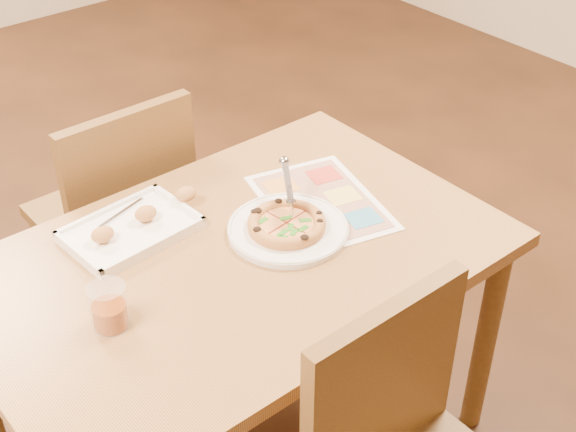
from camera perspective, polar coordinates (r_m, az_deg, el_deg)
room at (r=1.66m, az=-4.53°, el=14.56°), size 7.00×7.00×7.00m
dining_table at (r=2.03m, az=-3.60°, el=-4.62°), size 1.30×0.85×0.72m
chair_far at (r=2.49m, az=-11.82°, el=1.18°), size 0.42×0.42×0.47m
plate at (r=2.04m, az=-0.00°, el=-0.95°), size 0.33×0.33×0.02m
pizza at (r=2.03m, az=-0.10°, el=-0.56°), size 0.20×0.20×0.03m
pizza_cutter at (r=2.05m, az=0.04°, el=1.98°), size 0.10×0.15×0.10m
appetizer_tray at (r=2.07m, az=-10.90°, el=-0.81°), size 0.37×0.24×0.06m
glass_tumbler at (r=1.79m, az=-12.61°, el=-6.48°), size 0.09×0.09×0.11m
menu at (r=2.15m, az=2.35°, el=0.99°), size 0.38×0.46×0.00m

